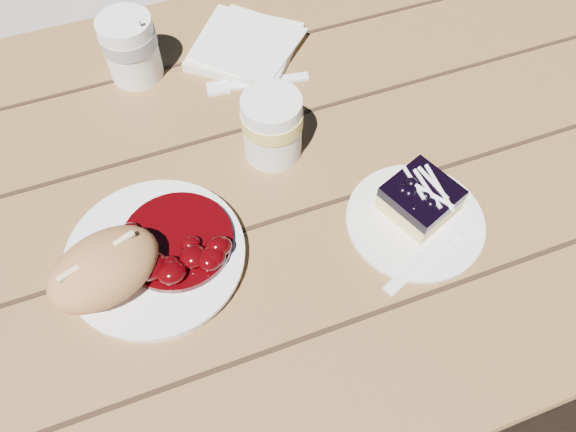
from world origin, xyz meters
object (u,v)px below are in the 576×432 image
object	(u,v)px
dessert_plate	(415,222)
blueberry_cake	(420,199)
bread_roll	(104,269)
coffee_cup	(131,48)
second_cup	(272,127)
picnic_table	(392,192)
main_plate	(156,257)

from	to	relation	value
dessert_plate	blueberry_cake	xyz separation A→B (m)	(0.01, 0.02, 0.03)
bread_roll	coffee_cup	world-z (taller)	coffee_cup
bread_roll	blueberry_cake	bearing A→B (deg)	-4.25
bread_roll	second_cup	size ratio (longest dim) A/B	1.34
picnic_table	main_plate	size ratio (longest dim) A/B	9.42
main_plate	dessert_plate	world-z (taller)	main_plate
main_plate	blueberry_cake	size ratio (longest dim) A/B	2.10
blueberry_cake	dessert_plate	bearing A→B (deg)	-145.33
blueberry_cake	main_plate	bearing A→B (deg)	149.97
picnic_table	bread_roll	world-z (taller)	bread_roll
main_plate	blueberry_cake	bearing A→B (deg)	-8.39
main_plate	second_cup	distance (m)	0.23
second_cup	bread_roll	bearing A→B (deg)	-151.70
main_plate	bread_roll	distance (m)	0.07
coffee_cup	second_cup	world-z (taller)	same
main_plate	picnic_table	bearing A→B (deg)	12.06
second_cup	picnic_table	bearing A→B (deg)	-8.40
blueberry_cake	coffee_cup	size ratio (longest dim) A/B	1.03
dessert_plate	coffee_cup	xyz separation A→B (m)	(-0.27, 0.39, 0.04)
dessert_plate	coffee_cup	size ratio (longest dim) A/B	1.72
blueberry_cake	coffee_cup	distance (m)	0.47
bread_roll	dessert_plate	xyz separation A→B (m)	(0.37, -0.04, -0.05)
picnic_table	blueberry_cake	size ratio (longest dim) A/B	19.75
main_plate	coffee_cup	size ratio (longest dim) A/B	2.16
main_plate	bread_roll	size ratio (longest dim) A/B	1.61
picnic_table	coffee_cup	distance (m)	0.47
picnic_table	dessert_plate	size ratio (longest dim) A/B	11.86
dessert_plate	second_cup	size ratio (longest dim) A/B	1.72
main_plate	second_cup	world-z (taller)	second_cup
bread_roll	dessert_plate	size ratio (longest dim) A/B	0.78
coffee_cup	second_cup	xyz separation A→B (m)	(0.14, -0.22, 0.00)
bread_roll	second_cup	bearing A→B (deg)	28.30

